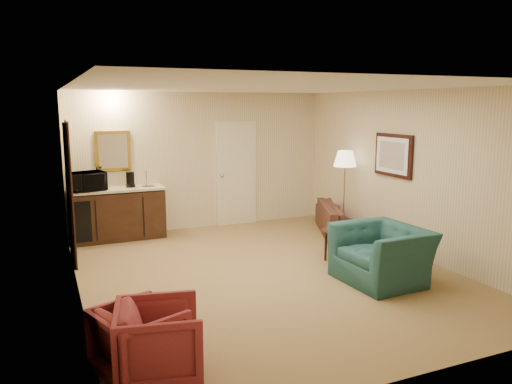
{
  "coord_description": "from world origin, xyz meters",
  "views": [
    {
      "loc": [
        -2.83,
        -6.17,
        2.38
      ],
      "look_at": [
        0.06,
        0.5,
        1.09
      ],
      "focal_mm": 35.0,
      "sensor_mm": 36.0,
      "label": 1
    }
  ],
  "objects_px": {
    "sofa": "(344,215)",
    "rose_chair_near": "(139,338)",
    "teal_armchair": "(382,245)",
    "rose_chair_far": "(159,337)",
    "microwave": "(86,179)",
    "coffee_maker": "(130,180)",
    "floor_lamp": "(344,193)",
    "waste_bin": "(156,228)",
    "wetbar_cabinet": "(118,214)",
    "coffee_table": "(347,244)"
  },
  "relations": [
    {
      "from": "floor_lamp",
      "to": "coffee_maker",
      "type": "height_order",
      "value": "floor_lamp"
    },
    {
      "from": "wetbar_cabinet",
      "to": "sofa",
      "type": "relative_size",
      "value": 0.82
    },
    {
      "from": "floor_lamp",
      "to": "rose_chair_near",
      "type": "bearing_deg",
      "value": -141.99
    },
    {
      "from": "waste_bin",
      "to": "microwave",
      "type": "height_order",
      "value": "microwave"
    },
    {
      "from": "sofa",
      "to": "rose_chair_near",
      "type": "xyz_separation_m",
      "value": [
        -4.3,
        -3.3,
        -0.04
      ]
    },
    {
      "from": "rose_chair_far",
      "to": "coffee_maker",
      "type": "bearing_deg",
      "value": 4.91
    },
    {
      "from": "rose_chair_far",
      "to": "microwave",
      "type": "distance_m",
      "value": 4.81
    },
    {
      "from": "coffee_table",
      "to": "waste_bin",
      "type": "distance_m",
      "value": 3.53
    },
    {
      "from": "wetbar_cabinet",
      "to": "rose_chair_far",
      "type": "distance_m",
      "value": 4.84
    },
    {
      "from": "microwave",
      "to": "rose_chair_near",
      "type": "bearing_deg",
      "value": -106.2
    },
    {
      "from": "floor_lamp",
      "to": "waste_bin",
      "type": "height_order",
      "value": "floor_lamp"
    },
    {
      "from": "sofa",
      "to": "coffee_maker",
      "type": "xyz_separation_m",
      "value": [
        -3.55,
        1.44,
        0.67
      ]
    },
    {
      "from": "rose_chair_near",
      "to": "waste_bin",
      "type": "xyz_separation_m",
      "value": [
        1.15,
        4.65,
        -0.21
      ]
    },
    {
      "from": "coffee_table",
      "to": "waste_bin",
      "type": "xyz_separation_m",
      "value": [
        -2.4,
        2.59,
        -0.11
      ]
    },
    {
      "from": "rose_chair_far",
      "to": "sofa",
      "type": "bearing_deg",
      "value": -38.7
    },
    {
      "from": "rose_chair_near",
      "to": "floor_lamp",
      "type": "relative_size",
      "value": 0.45
    },
    {
      "from": "sofa",
      "to": "floor_lamp",
      "type": "height_order",
      "value": "floor_lamp"
    },
    {
      "from": "rose_chair_far",
      "to": "waste_bin",
      "type": "xyz_separation_m",
      "value": [
        1.0,
        4.76,
        -0.23
      ]
    },
    {
      "from": "rose_chair_far",
      "to": "floor_lamp",
      "type": "relative_size",
      "value": 0.48
    },
    {
      "from": "wetbar_cabinet",
      "to": "teal_armchair",
      "type": "relative_size",
      "value": 1.42
    },
    {
      "from": "rose_chair_far",
      "to": "waste_bin",
      "type": "bearing_deg",
      "value": 0.04
    },
    {
      "from": "rose_chair_near",
      "to": "floor_lamp",
      "type": "distance_m",
      "value": 5.54
    },
    {
      "from": "sofa",
      "to": "waste_bin",
      "type": "xyz_separation_m",
      "value": [
        -3.15,
        1.35,
        -0.25
      ]
    },
    {
      "from": "microwave",
      "to": "waste_bin",
      "type": "bearing_deg",
      "value": -15.84
    },
    {
      "from": "coffee_table",
      "to": "coffee_maker",
      "type": "distance_m",
      "value": 3.96
    },
    {
      "from": "coffee_maker",
      "to": "microwave",
      "type": "bearing_deg",
      "value": -171.0
    },
    {
      "from": "coffee_maker",
      "to": "waste_bin",
      "type": "bearing_deg",
      "value": -11.74
    },
    {
      "from": "teal_armchair",
      "to": "rose_chair_far",
      "type": "bearing_deg",
      "value": -72.47
    },
    {
      "from": "wetbar_cabinet",
      "to": "sofa",
      "type": "distance_m",
      "value": 4.06
    },
    {
      "from": "rose_chair_near",
      "to": "teal_armchair",
      "type": "bearing_deg",
      "value": -92.74
    },
    {
      "from": "sofa",
      "to": "rose_chair_near",
      "type": "distance_m",
      "value": 5.42
    },
    {
      "from": "waste_bin",
      "to": "wetbar_cabinet",
      "type": "bearing_deg",
      "value": 173.85
    },
    {
      "from": "teal_armchair",
      "to": "sofa",
      "type": "bearing_deg",
      "value": 156.31
    },
    {
      "from": "coffee_maker",
      "to": "teal_armchair",
      "type": "bearing_deg",
      "value": -52.09
    },
    {
      "from": "teal_armchair",
      "to": "floor_lamp",
      "type": "xyz_separation_m",
      "value": [
        0.9,
        2.3,
        0.27
      ]
    },
    {
      "from": "sofa",
      "to": "teal_armchair",
      "type": "distance_m",
      "value": 2.36
    },
    {
      "from": "sofa",
      "to": "microwave",
      "type": "xyz_separation_m",
      "value": [
        -4.3,
        1.34,
        0.73
      ]
    },
    {
      "from": "floor_lamp",
      "to": "waste_bin",
      "type": "distance_m",
      "value": 3.49
    },
    {
      "from": "wetbar_cabinet",
      "to": "teal_armchair",
      "type": "distance_m",
      "value": 4.67
    },
    {
      "from": "sofa",
      "to": "rose_chair_far",
      "type": "relative_size",
      "value": 2.67
    },
    {
      "from": "sofa",
      "to": "microwave",
      "type": "relative_size",
      "value": 3.41
    },
    {
      "from": "wetbar_cabinet",
      "to": "rose_chair_far",
      "type": "bearing_deg",
      "value": -94.09
    },
    {
      "from": "teal_armchair",
      "to": "floor_lamp",
      "type": "height_order",
      "value": "floor_lamp"
    },
    {
      "from": "microwave",
      "to": "floor_lamp",
      "type": "bearing_deg",
      "value": -32.15
    },
    {
      "from": "wetbar_cabinet",
      "to": "coffee_maker",
      "type": "relative_size",
      "value": 6.01
    },
    {
      "from": "wetbar_cabinet",
      "to": "floor_lamp",
      "type": "bearing_deg",
      "value": -18.92
    },
    {
      "from": "rose_chair_far",
      "to": "floor_lamp",
      "type": "xyz_separation_m",
      "value": [
        4.2,
        3.51,
        0.41
      ]
    },
    {
      "from": "teal_armchair",
      "to": "floor_lamp",
      "type": "bearing_deg",
      "value": 156.06
    },
    {
      "from": "rose_chair_far",
      "to": "coffee_maker",
      "type": "height_order",
      "value": "coffee_maker"
    },
    {
      "from": "wetbar_cabinet",
      "to": "sofa",
      "type": "bearing_deg",
      "value": -20.49
    }
  ]
}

